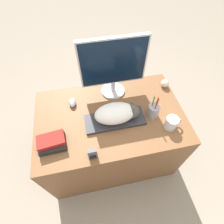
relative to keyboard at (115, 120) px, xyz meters
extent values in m
plane|color=gray|center=(-0.03, -0.31, -0.72)|extent=(12.00, 12.00, 0.00)
cube|color=brown|center=(-0.03, 0.06, -0.36)|extent=(1.17, 0.74, 0.70)
cube|color=#2D2D33|center=(0.00, 0.00, 0.00)|extent=(0.45, 0.17, 0.02)
ellipsoid|color=white|center=(0.00, 0.00, 0.08)|extent=(0.30, 0.17, 0.14)
sphere|color=#4C4742|center=(0.13, 0.00, 0.08)|extent=(0.11, 0.11, 0.11)
cone|color=#4C4742|center=(0.13, -0.03, 0.13)|extent=(0.04, 0.04, 0.04)
cone|color=#4C4742|center=(0.13, 0.03, 0.13)|extent=(0.04, 0.04, 0.04)
cylinder|color=#B7B7BC|center=(0.05, 0.30, 0.00)|extent=(0.20, 0.20, 0.02)
cylinder|color=#B7B7BC|center=(0.05, 0.30, 0.06)|extent=(0.04, 0.04, 0.11)
cube|color=#B7B7BC|center=(0.05, 0.30, 0.30)|extent=(0.51, 0.03, 0.39)
cube|color=black|center=(0.05, 0.29, 0.30)|extent=(0.48, 0.01, 0.37)
ellipsoid|color=gray|center=(-0.31, 0.23, 0.01)|extent=(0.06, 0.10, 0.04)
cylinder|color=silver|center=(0.39, -0.14, 0.04)|extent=(0.09, 0.09, 0.10)
torus|color=silver|center=(0.44, -0.14, 0.04)|extent=(0.07, 0.01, 0.07)
cylinder|color=#939399|center=(0.30, -0.01, 0.04)|extent=(0.09, 0.09, 0.11)
cylinder|color=orange|center=(0.32, 0.00, 0.10)|extent=(0.01, 0.01, 0.14)
cylinder|color=#338C38|center=(0.28, 0.01, 0.11)|extent=(0.01, 0.01, 0.16)
cylinder|color=#B21E1E|center=(0.29, -0.03, 0.12)|extent=(0.01, 0.01, 0.19)
sphere|color=beige|center=(0.51, 0.27, 0.02)|extent=(0.07, 0.07, 0.07)
cube|color=#4C4C51|center=(-0.20, -0.26, 0.04)|extent=(0.06, 0.03, 0.10)
cube|color=black|center=(-0.20, -0.27, 0.02)|extent=(0.04, 0.00, 0.05)
cube|color=black|center=(-0.47, -0.11, 0.01)|extent=(0.19, 0.14, 0.04)
cube|color=maroon|center=(-0.47, -0.11, 0.05)|extent=(0.19, 0.13, 0.04)
camera|label=1|loc=(-0.17, -0.72, 1.11)|focal=28.00mm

